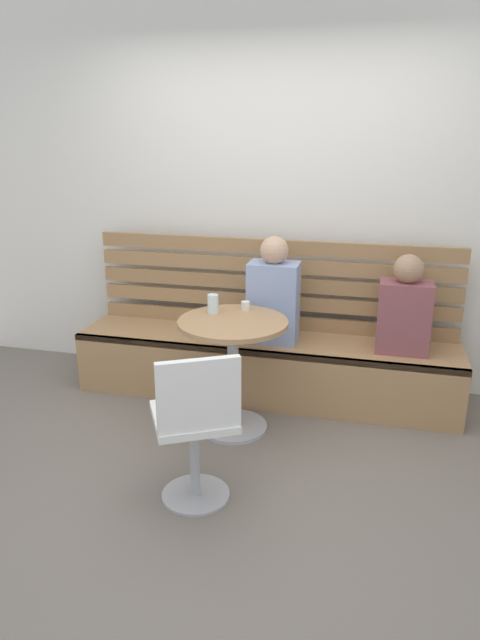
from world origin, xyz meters
name	(u,v)px	position (x,y,z in m)	size (l,w,h in m)	color
ground	(219,490)	(0.00, 0.00, 0.00)	(8.00, 8.00, 0.00)	#70665B
back_wall	(280,187)	(0.00, 1.64, 1.45)	(5.20, 0.10, 2.90)	silver
booth_bench	(265,367)	(0.00, 1.20, 0.22)	(2.70, 0.52, 0.44)	#A87C51
booth_backrest	(273,284)	(0.00, 1.44, 0.78)	(2.65, 0.04, 0.66)	#9A7249
cafe_table	(233,354)	(-0.10, 0.67, 0.52)	(0.68, 0.68, 0.74)	#ADADB2
white_chair	(196,424)	(-0.07, -0.13, 0.46)	(0.54, 0.54, 0.85)	#ADADB2
person_adult	(273,295)	(0.06, 1.17, 0.77)	(0.34, 0.22, 0.74)	#8C9EC6
person_child_left	(405,310)	(0.93, 1.19, 0.73)	(0.34, 0.22, 0.66)	brown
cup_glass_tall	(213,304)	(-0.26, 0.79, 0.80)	(0.07, 0.07, 0.12)	silver
cup_espresso_small	(245,306)	(-0.07, 0.90, 0.77)	(0.06, 0.06, 0.06)	silver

